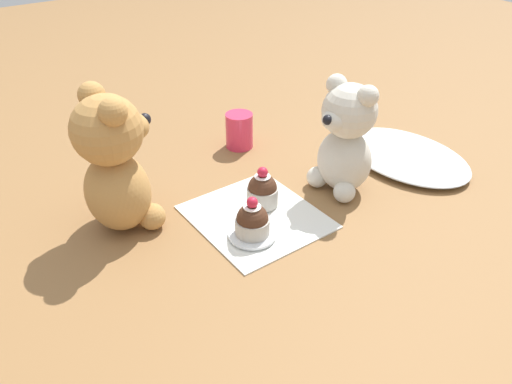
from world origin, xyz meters
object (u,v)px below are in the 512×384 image
cupcake_near_tan_bear (252,221)px  juice_glass (239,131)px  teddy_bear_tan (115,164)px  cupcake_near_cream_bear (262,191)px  saucer_plate (252,234)px  teddy_bear_cream (345,139)px

cupcake_near_tan_bear → juice_glass: cupcake_near_tan_bear is taller
teddy_bear_tan → cupcake_near_cream_bear: (0.10, 0.23, -0.09)m
teddy_bear_tan → cupcake_near_cream_bear: 0.27m
saucer_plate → cupcake_near_cream_bear: bearing=133.3°
saucer_plate → teddy_bear_tan: bearing=-136.2°
cupcake_near_cream_bear → cupcake_near_tan_bear: size_ratio=1.08×
teddy_bear_tan → cupcake_near_tan_bear: teddy_bear_tan is taller
cupcake_near_cream_bear → cupcake_near_tan_bear: (0.07, -0.07, 0.00)m
teddy_bear_cream → saucer_plate: 0.26m
teddy_bear_cream → cupcake_near_cream_bear: 0.19m
teddy_bear_tan → cupcake_near_cream_bear: teddy_bear_tan is taller
teddy_bear_tan → cupcake_near_tan_bear: size_ratio=3.49×
teddy_bear_cream → cupcake_near_tan_bear: (0.03, -0.24, -0.07)m
teddy_bear_cream → cupcake_near_tan_bear: size_ratio=3.08×
teddy_bear_tan → juice_glass: size_ratio=3.19×
saucer_plate → teddy_bear_cream: bearing=96.5°
cupcake_near_cream_bear → saucer_plate: bearing=-46.7°
cupcake_near_tan_bear → cupcake_near_cream_bear: bearing=133.3°
saucer_plate → cupcake_near_tan_bear: size_ratio=1.14×
juice_glass → cupcake_near_cream_bear: bearing=-24.4°
teddy_bear_cream → cupcake_near_tan_bear: 0.25m
saucer_plate → juice_glass: size_ratio=1.04×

